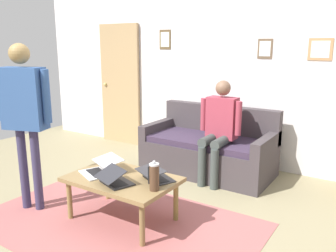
# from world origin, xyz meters

# --- Properties ---
(ground_plane) EXTENTS (7.68, 7.68, 0.00)m
(ground_plane) POSITION_xyz_m (0.00, 0.00, 0.00)
(ground_plane) COLOR gray
(area_rug) EXTENTS (2.68, 1.70, 0.01)m
(area_rug) POSITION_xyz_m (0.00, 0.19, 0.00)
(area_rug) COLOR #9E5756
(area_rug) RESTS_ON ground_plane
(back_wall) EXTENTS (7.04, 0.11, 2.70)m
(back_wall) POSITION_xyz_m (-0.00, -2.20, 1.35)
(back_wall) COLOR silver
(back_wall) RESTS_ON ground_plane
(interior_door) EXTENTS (0.82, 0.09, 2.05)m
(interior_door) POSITION_xyz_m (1.90, -2.11, 1.02)
(interior_door) COLOR tan
(interior_door) RESTS_ON ground_plane
(couch) EXTENTS (1.71, 0.85, 0.88)m
(couch) POSITION_xyz_m (-0.10, -1.60, 0.31)
(couch) COLOR #3D3639
(couch) RESTS_ON ground_plane
(coffee_table) EXTENTS (1.05, 0.70, 0.44)m
(coffee_table) POSITION_xyz_m (0.00, 0.09, 0.40)
(coffee_table) COLOR olive
(coffee_table) RESTS_ON ground_plane
(laptop_left) EXTENTS (0.40, 0.39, 0.13)m
(laptop_left) POSITION_xyz_m (-0.32, -0.03, 0.49)
(laptop_left) COLOR #28282D
(laptop_left) RESTS_ON coffee_table
(laptop_center) EXTENTS (0.45, 0.47, 0.15)m
(laptop_center) POSITION_xyz_m (0.26, 0.13, 0.49)
(laptop_center) COLOR silver
(laptop_center) RESTS_ON coffee_table
(laptop_right) EXTENTS (0.37, 0.36, 0.16)m
(laptop_right) POSITION_xyz_m (-0.05, 0.26, 0.49)
(laptop_right) COLOR #28282D
(laptop_right) RESTS_ON coffee_table
(french_press) EXTENTS (0.11, 0.09, 0.28)m
(french_press) POSITION_xyz_m (-0.44, 0.17, 0.57)
(french_press) COLOR #4C3323
(french_press) RESTS_ON coffee_table
(person_standing) EXTENTS (0.59, 0.32, 1.72)m
(person_standing) POSITION_xyz_m (0.97, 0.43, 1.10)
(person_standing) COLOR #373252
(person_standing) RESTS_ON ground_plane
(person_seated) EXTENTS (0.55, 0.51, 1.28)m
(person_seated) POSITION_xyz_m (-0.34, -1.37, 0.73)
(person_seated) COLOR #3C4441
(person_seated) RESTS_ON ground_plane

